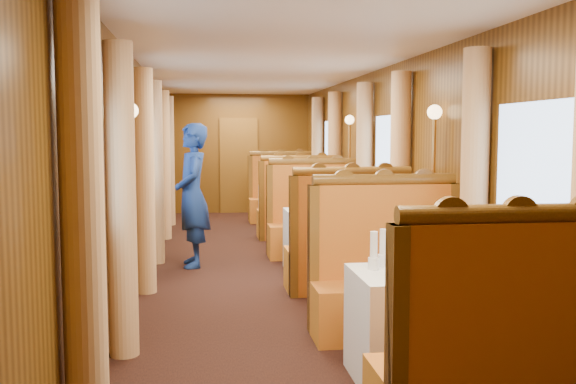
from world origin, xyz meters
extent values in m
cube|color=brown|center=(0.00, 5.97, 1.00)|extent=(0.80, 0.04, 2.00)
cube|color=white|center=(0.75, -3.50, 0.38)|extent=(1.05, 0.72, 0.75)
cube|color=#AB3E13|center=(0.75, -4.67, 0.85)|extent=(1.30, 0.12, 0.80)
cylinder|color=brown|center=(0.75, -4.67, 1.29)|extent=(1.23, 0.10, 0.10)
cube|color=#AB3E13|center=(0.75, -2.55, 0.23)|extent=(1.30, 0.55, 0.45)
cube|color=#AB3E13|center=(0.75, -2.33, 0.85)|extent=(1.30, 0.12, 0.80)
cylinder|color=brown|center=(0.75, -2.33, 1.29)|extent=(1.23, 0.10, 0.10)
cube|color=white|center=(0.75, 0.00, 0.38)|extent=(1.05, 0.72, 0.75)
cube|color=#AB3E13|center=(0.75, -0.95, 0.23)|extent=(1.30, 0.55, 0.45)
cube|color=#AB3E13|center=(0.75, -1.17, 0.85)|extent=(1.30, 0.12, 0.80)
cylinder|color=brown|center=(0.75, -1.17, 1.29)|extent=(1.23, 0.10, 0.10)
cube|color=#AB3E13|center=(0.75, 0.95, 0.23)|extent=(1.30, 0.55, 0.45)
cube|color=#AB3E13|center=(0.75, 1.17, 0.85)|extent=(1.30, 0.12, 0.80)
cylinder|color=brown|center=(0.75, 1.17, 1.29)|extent=(1.23, 0.10, 0.10)
cube|color=white|center=(0.75, 3.50, 0.38)|extent=(1.05, 0.72, 0.75)
cube|color=#AB3E13|center=(0.75, 2.55, 0.23)|extent=(1.30, 0.55, 0.45)
cube|color=#AB3E13|center=(0.75, 2.33, 0.85)|extent=(1.30, 0.12, 0.80)
cylinder|color=brown|center=(0.75, 2.33, 1.29)|extent=(1.23, 0.10, 0.10)
cube|color=#AB3E13|center=(0.75, 4.45, 0.23)|extent=(1.30, 0.55, 0.45)
cube|color=#AB3E13|center=(0.75, 4.67, 0.85)|extent=(1.30, 0.12, 0.80)
cylinder|color=brown|center=(0.75, 4.67, 1.29)|extent=(1.23, 0.10, 0.10)
cube|color=silver|center=(0.66, -3.54, 0.76)|extent=(0.40, 0.34, 0.01)
cylinder|color=white|center=(1.05, -3.63, 0.76)|extent=(0.22, 0.22, 0.01)
cylinder|color=white|center=(0.38, -3.38, 0.79)|extent=(0.08, 0.08, 0.08)
cylinder|color=white|center=(0.38, -3.38, 0.92)|extent=(0.05, 0.05, 0.18)
cylinder|color=white|center=(0.47, -3.28, 0.79)|extent=(0.08, 0.08, 0.08)
cylinder|color=white|center=(0.47, -3.28, 0.92)|extent=(0.05, 0.05, 0.18)
cylinder|color=silver|center=(0.79, -0.01, 0.82)|extent=(0.06, 0.06, 0.14)
cylinder|color=silver|center=(0.75, 3.52, 0.82)|extent=(0.06, 0.06, 0.14)
cylinder|color=tan|center=(-1.38, -4.28, 1.18)|extent=(0.22, 0.22, 2.35)
cylinder|color=tan|center=(-1.38, -2.72, 1.18)|extent=(0.22, 0.22, 2.35)
cylinder|color=tan|center=(1.38, -2.72, 1.18)|extent=(0.22, 0.22, 2.35)
cylinder|color=tan|center=(-1.38, -0.78, 1.18)|extent=(0.22, 0.22, 2.35)
cylinder|color=tan|center=(-1.38, 0.78, 1.18)|extent=(0.22, 0.22, 2.35)
cylinder|color=tan|center=(1.38, -0.78, 1.18)|extent=(0.22, 0.22, 2.35)
cylinder|color=tan|center=(1.38, 0.78, 1.18)|extent=(0.22, 0.22, 2.35)
cylinder|color=tan|center=(-1.38, 2.72, 1.18)|extent=(0.22, 0.22, 2.35)
cylinder|color=tan|center=(-1.38, 4.28, 1.18)|extent=(0.22, 0.22, 2.35)
cylinder|color=tan|center=(1.38, 2.72, 1.18)|extent=(0.22, 0.22, 2.35)
cylinder|color=tan|center=(1.38, 4.28, 1.18)|extent=(0.22, 0.22, 2.35)
cylinder|color=#BF8C3F|center=(-1.40, -1.75, 0.93)|extent=(0.04, 0.04, 1.85)
sphere|color=#FFD18C|center=(-1.40, -1.75, 1.88)|extent=(0.14, 0.14, 0.14)
cylinder|color=#BF8C3F|center=(1.40, -1.75, 0.93)|extent=(0.04, 0.04, 1.85)
sphere|color=#FFD18C|center=(1.40, -1.75, 1.88)|extent=(0.14, 0.14, 0.14)
cylinder|color=#BF8C3F|center=(-1.40, 1.75, 0.93)|extent=(0.04, 0.04, 1.85)
sphere|color=#FFD18C|center=(-1.40, 1.75, 1.88)|extent=(0.14, 0.14, 0.14)
cylinder|color=#BF8C3F|center=(1.40, 1.75, 0.93)|extent=(0.04, 0.04, 1.85)
sphere|color=#FFD18C|center=(1.40, 1.75, 1.88)|extent=(0.14, 0.14, 0.14)
imported|color=navy|center=(-0.90, 0.52, 0.90)|extent=(0.50, 0.70, 1.81)
cube|color=beige|center=(0.75, 0.75, 0.75)|extent=(0.40, 0.24, 0.55)
sphere|color=tan|center=(0.75, 0.75, 1.11)|extent=(0.20, 0.20, 0.20)
cube|color=beige|center=(0.75, 0.58, 0.52)|extent=(0.36, 0.30, 0.14)
camera|label=1|loc=(-0.78, -7.59, 1.68)|focal=40.00mm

